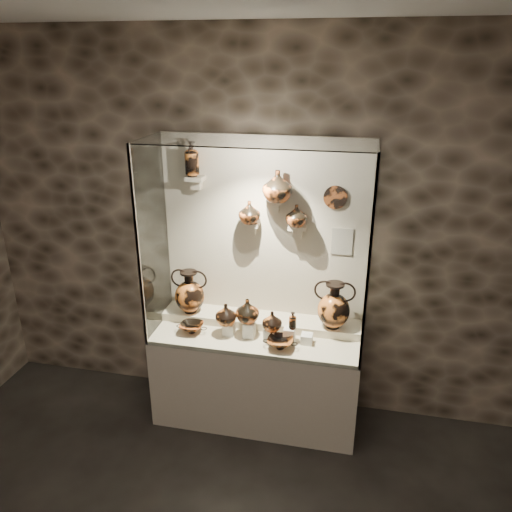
{
  "coord_description": "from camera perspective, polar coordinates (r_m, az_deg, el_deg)",
  "views": [
    {
      "loc": [
        0.75,
        -1.31,
        2.95
      ],
      "look_at": [
        -0.01,
        2.23,
        1.5
      ],
      "focal_mm": 35.0,
      "sensor_mm": 36.0,
      "label": 1
    }
  ],
  "objects": [
    {
      "name": "bracket_cb",
      "position": [
        3.93,
        2.23,
        6.28
      ],
      "size": [
        0.1,
        0.12,
        0.04
      ],
      "primitive_type": "cube",
      "color": "#C2B59C",
      "rests_on": "back_panel"
    },
    {
      "name": "kylix_left",
      "position": [
        4.19,
        -7.36,
        -8.05
      ],
      "size": [
        0.25,
        0.21,
        0.1
      ],
      "primitive_type": null,
      "rotation": [
        0.0,
        0.0,
        -0.01
      ],
      "color": "#BC5521",
      "rests_on": "front_tier"
    },
    {
      "name": "glass_front",
      "position": [
        3.55,
        -0.95,
        -0.58
      ],
      "size": [
        1.7,
        0.01,
        1.6
      ],
      "primitive_type": "cube",
      "color": "white",
      "rests_on": "plinth"
    },
    {
      "name": "lekythos_tall",
      "position": [
        4.01,
        -7.35,
        11.15
      ],
      "size": [
        0.13,
        0.13,
        0.31
      ],
      "primitive_type": null,
      "rotation": [
        0.0,
        0.0,
        -0.03
      ],
      "color": "orange",
      "rests_on": "bracket_ul"
    },
    {
      "name": "rear_tier",
      "position": [
        4.29,
        0.55,
        -7.51
      ],
      "size": [
        1.7,
        0.25,
        0.1
      ],
      "primitive_type": "cube",
      "color": "beige",
      "rests_on": "plinth"
    },
    {
      "name": "ovoid_vase_b",
      "position": [
        3.83,
        2.47,
        8.0
      ],
      "size": [
        0.24,
        0.24,
        0.24
      ],
      "primitive_type": "imported",
      "rotation": [
        0.0,
        0.0,
        -0.02
      ],
      "color": "#BC5521",
      "rests_on": "bracket_cb"
    },
    {
      "name": "pedestal_b",
      "position": [
        4.09,
        -0.79,
        -8.4
      ],
      "size": [
        0.09,
        0.09,
        0.13
      ],
      "primitive_type": "cube",
      "color": "silver",
      "rests_on": "front_tier"
    },
    {
      "name": "glass_left",
      "position": [
        4.07,
        -11.68,
        1.94
      ],
      "size": [
        0.01,
        0.6,
        1.6
      ],
      "primitive_type": "cube",
      "color": "white",
      "rests_on": "plinth"
    },
    {
      "name": "pedestal_d",
      "position": [
        4.04,
        3.84,
        -8.94
      ],
      "size": [
        0.09,
        0.09,
        0.12
      ],
      "primitive_type": "cube",
      "color": "silver",
      "rests_on": "front_tier"
    },
    {
      "name": "pedestal_e",
      "position": [
        4.03,
        5.82,
        -9.38
      ],
      "size": [
        0.09,
        0.09,
        0.08
      ],
      "primitive_type": "cube",
      "color": "silver",
      "rests_on": "front_tier"
    },
    {
      "name": "jug_b",
      "position": [
        4.02,
        -0.98,
        -6.25
      ],
      "size": [
        0.25,
        0.25,
        0.2
      ],
      "primitive_type": "imported",
      "rotation": [
        0.0,
        0.0,
        -0.43
      ],
      "color": "#BC5521",
      "rests_on": "pedestal_b"
    },
    {
      "name": "ovoid_vase_c",
      "position": [
        3.9,
        4.64,
        4.63
      ],
      "size": [
        0.18,
        0.18,
        0.17
      ],
      "primitive_type": "imported",
      "rotation": [
        0.0,
        0.0,
        0.08
      ],
      "color": "#BC5521",
      "rests_on": "bracket_cc"
    },
    {
      "name": "amphora_right",
      "position": [
        4.07,
        8.9,
        -5.57
      ],
      "size": [
        0.39,
        0.39,
        0.39
      ],
      "primitive_type": null,
      "rotation": [
        0.0,
        0.0,
        0.27
      ],
      "color": "orange",
      "rests_on": "rear_tier"
    },
    {
      "name": "back_panel",
      "position": [
        4.11,
        0.98,
        2.6
      ],
      "size": [
        1.7,
        0.03,
        1.6
      ],
      "primitive_type": "cube",
      "color": "#C2B59C",
      "rests_on": "plinth"
    },
    {
      "name": "wall_back",
      "position": [
        4.11,
        0.99,
        2.62
      ],
      "size": [
        5.0,
        0.02,
        3.2
      ],
      "primitive_type": "cube",
      "color": "black",
      "rests_on": "ground"
    },
    {
      "name": "pedestal_c",
      "position": [
        4.07,
        1.58,
        -8.9
      ],
      "size": [
        0.09,
        0.09,
        0.09
      ],
      "primitive_type": "cube",
      "color": "silver",
      "rests_on": "front_tier"
    },
    {
      "name": "kylix_right",
      "position": [
        3.95,
        2.78,
        -9.81
      ],
      "size": [
        0.3,
        0.27,
        0.1
      ],
      "primitive_type": null,
      "rotation": [
        0.0,
        0.0,
        -0.22
      ],
      "color": "orange",
      "rests_on": "front_tier"
    },
    {
      "name": "ovoid_vase_a",
      "position": [
        3.96,
        -0.76,
        5.03
      ],
      "size": [
        0.2,
        0.2,
        0.18
      ],
      "primitive_type": "imported",
      "rotation": [
        0.0,
        0.0,
        0.14
      ],
      "color": "#BC5521",
      "rests_on": "bracket_ca"
    },
    {
      "name": "frame_post_right",
      "position": [
        3.47,
        12.7,
        -1.64
      ],
      "size": [
        0.02,
        0.02,
        1.6
      ],
      "primitive_type": "cube",
      "color": "gray",
      "rests_on": "plinth"
    },
    {
      "name": "bracket_ca",
      "position": [
        4.02,
        -0.62,
        3.7
      ],
      "size": [
        0.14,
        0.12,
        0.04
      ],
      "primitive_type": "cube",
      "color": "#C2B59C",
      "rests_on": "back_panel"
    },
    {
      "name": "wall_plate",
      "position": [
        3.91,
        9.07,
        6.64
      ],
      "size": [
        0.18,
        0.02,
        0.18
      ],
      "primitive_type": "cylinder",
      "rotation": [
        1.57,
        0.0,
        0.0
      ],
      "color": "#97471D",
      "rests_on": "back_panel"
    },
    {
      "name": "glass_right",
      "position": [
        3.74,
        12.82,
        0.08
      ],
      "size": [
        0.01,
        0.6,
        1.6
      ],
      "primitive_type": "cube",
      "color": "white",
      "rests_on": "plinth"
    },
    {
      "name": "frame_post_left",
      "position": [
        3.82,
        -13.3,
        0.48
      ],
      "size": [
        0.02,
        0.02,
        1.6
      ],
      "primitive_type": "cube",
      "color": "gray",
      "rests_on": "plinth"
    },
    {
      "name": "bracket_ul",
      "position": [
        4.05,
        -6.93,
        8.8
      ],
      "size": [
        0.14,
        0.12,
        0.04
      ],
      "primitive_type": "cube",
      "color": "#C2B59C",
      "rests_on": "back_panel"
    },
    {
      "name": "amphora_left",
      "position": [
        4.3,
        -7.6,
        -4.05
      ],
      "size": [
        0.36,
        0.36,
        0.38
      ],
      "primitive_type": null,
      "rotation": [
        0.0,
        0.0,
        0.2
      ],
      "color": "orange",
      "rests_on": "rear_tier"
    },
    {
      "name": "lekythos_small",
      "position": [
        3.96,
        4.22,
        -7.24
      ],
      "size": [
        0.08,
        0.08,
        0.16
      ],
      "primitive_type": null,
      "rotation": [
        0.0,
        0.0,
        -0.16
      ],
      "color": "#BC5521",
      "rests_on": "pedestal_d"
    },
    {
      "name": "pedestal_a",
      "position": [
        4.13,
        -3.11,
        -8.32
      ],
      "size": [
        0.09,
        0.09,
        0.1
      ],
      "primitive_type": "cube",
      "color": "silver",
      "rests_on": "front_tier"
    },
    {
      "name": "bracket_cc",
      "position": [
        3.96,
        4.76,
        3.32
      ],
      "size": [
        0.14,
        0.12,
        0.04
      ],
      "primitive_type": "cube",
      "color": "#C2B59C",
      "rests_on": "back_panel"
    },
    {
      "name": "plinth",
      "position": [
        4.39,
        0.05,
        -13.75
      ],
      "size": [
        1.7,
        0.6,
        0.8
      ],
      "primitive_type": "cube",
      "color": "#C2B59C",
      "rests_on": "floor"
    },
    {
      "name": "jug_c",
      "position": [
        3.99,
        1.86,
        -7.45
      ],
      "size": [
        0.21,
        0.21,
        0.17
      ],
      "primitive_type": "imported",
      "rotation": [
        0.0,
        0.0,
        0.43
      ],
      "color": "orange",
      "rests_on": "pedestal_c"
    },
    {
      "name": "jug_a",
      "position": [
        4.06,
        -3.45,
        -6.65
      ],
      "size": [
        0.2,
        0.2,
        0.18
      ],
      "primitive_type": "imported",
      "rotation": [
        0.0,
        0.0,
        0.18
      ],
      "color": "orange",
      "rests_on": "pedestal_a"
    },
    {
      "name": "front_tier",
      "position": [
        4.16,
        0.05,
        -9.09
      ],
      "size": [
        1.68,
        0.58,
        0.03
      ],
      "primitive_type": "cube",
      "color": "beige",
      "rests_on": "plinth"
    },
    {
      "name": "info_placard",
      "position": [
        4.02,
        9.81,
        1.64
      ],
      "size": [
        0.17,
        0.01,
        0.22
      ],
      "primitive_type": "cube",
      "color": "beige",
      "rests_on": "back_panel"
    },
    {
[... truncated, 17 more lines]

